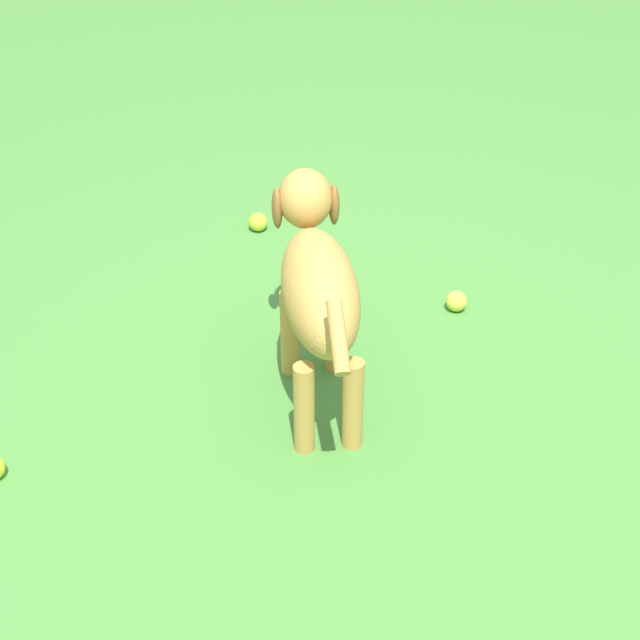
% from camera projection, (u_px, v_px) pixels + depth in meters
% --- Properties ---
extents(ground, '(14.00, 14.00, 0.00)m').
position_uv_depth(ground, '(352.00, 420.00, 2.84)').
color(ground, '#478438').
extents(dog, '(0.21, 0.84, 0.57)m').
position_uv_depth(dog, '(317.00, 283.00, 2.70)').
color(dog, '#C69347').
rests_on(dog, ground).
extents(tennis_ball_1, '(0.07, 0.07, 0.07)m').
position_uv_depth(tennis_ball_1, '(258.00, 222.00, 3.62)').
color(tennis_ball_1, '#C0D230').
rests_on(tennis_ball_1, ground).
extents(tennis_ball_2, '(0.07, 0.07, 0.07)m').
position_uv_depth(tennis_ball_2, '(457.00, 301.00, 3.23)').
color(tennis_ball_2, '#CED53F').
rests_on(tennis_ball_2, ground).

